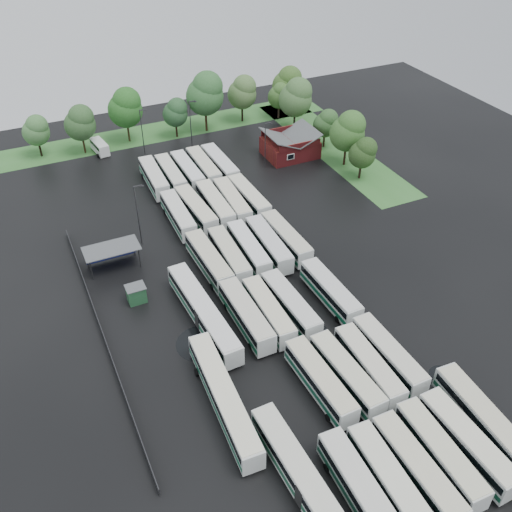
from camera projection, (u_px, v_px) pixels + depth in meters
name	position (u px, v px, depth m)	size (l,w,h in m)	color
ground	(280.00, 323.00, 76.71)	(160.00, 160.00, 0.00)	black
brick_building	(290.00, 147.00, 114.57)	(10.07, 8.60, 5.39)	maroon
wash_shed	(111.00, 250.00, 84.98)	(8.20, 4.20, 3.58)	#2D2D30
utility_hut	(136.00, 294.00, 79.52)	(2.70, 2.20, 2.62)	#1E4D2B
grass_strip_north	(153.00, 133.00, 124.16)	(80.00, 10.00, 0.01)	#346F2D
grass_strip_east	(332.00, 146.00, 119.11)	(10.00, 50.00, 0.01)	#346F2D
west_fence	(102.00, 332.00, 74.61)	(0.10, 50.00, 1.20)	#2D2D30
bus_r0c0	(360.00, 489.00, 55.46)	(3.03, 12.65, 3.50)	silver
bus_r0c1	(389.00, 481.00, 56.13)	(3.19, 12.65, 3.49)	silver
bus_r0c2	(417.00, 469.00, 57.19)	(2.76, 12.58, 3.50)	silver
bus_r0c3	(440.00, 453.00, 58.65)	(3.05, 12.52, 3.46)	silver
bus_r0c4	(467.00, 442.00, 59.65)	(2.94, 12.76, 3.54)	silver
bus_r1c1	(320.00, 381.00, 66.29)	(2.95, 12.50, 3.46)	silver
bus_r1c2	(346.00, 374.00, 67.10)	(3.11, 12.50, 3.45)	silver
bus_r1c3	(369.00, 366.00, 68.21)	(2.93, 12.25, 3.39)	silver
bus_r1c4	(388.00, 354.00, 69.63)	(2.78, 12.40, 3.44)	silver
bus_r2c0	(246.00, 315.00, 75.10)	(2.74, 12.81, 3.57)	silver
bus_r2c1	(268.00, 311.00, 75.87)	(2.84, 12.21, 3.38)	silver
bus_r2c2	(290.00, 305.00, 76.83)	(3.02, 12.56, 3.48)	silver
bus_r2c4	(330.00, 291.00, 79.04)	(2.84, 12.41, 3.44)	silver
bus_r3c0	(209.00, 261.00, 84.49)	(3.00, 12.92, 3.58)	silver
bus_r3c1	(229.00, 255.00, 85.66)	(3.09, 12.45, 3.44)	silver
bus_r3c2	(249.00, 249.00, 86.98)	(3.13, 12.44, 3.44)	silver
bus_r3c3	(269.00, 244.00, 87.85)	(3.16, 12.78, 3.53)	silver
bus_r3c4	(286.00, 238.00, 89.20)	(2.91, 12.63, 3.50)	silver
bus_r4c0	(178.00, 215.00, 94.53)	(2.94, 12.49, 3.46)	silver
bus_r4c1	(196.00, 210.00, 95.71)	(3.33, 12.91, 3.56)	silver
bus_r4c2	(215.00, 205.00, 96.92)	(3.06, 12.94, 3.58)	silver
bus_r4c3	(232.00, 202.00, 97.76)	(3.34, 12.81, 3.53)	silver
bus_r4c4	(249.00, 197.00, 98.95)	(2.86, 12.54, 3.48)	silver
bus_r5c0	(154.00, 178.00, 104.47)	(3.14, 12.67, 3.50)	silver
bus_r5c1	(171.00, 175.00, 105.51)	(2.85, 12.31, 3.41)	silver
bus_r5c2	(188.00, 171.00, 106.41)	(2.71, 12.57, 3.50)	silver
bus_r5c3	(204.00, 167.00, 107.62)	(2.87, 12.73, 3.53)	silver
bus_r5c4	(220.00, 164.00, 108.50)	(2.87, 12.88, 3.58)	silver
artic_bus_west_a	(305.00, 484.00, 55.92)	(3.19, 18.66, 3.45)	silver
artic_bus_west_b	(203.00, 312.00, 75.54)	(3.54, 19.20, 3.54)	silver
artic_bus_west_c	(224.00, 397.00, 64.41)	(3.52, 18.62, 3.44)	silver
artic_bus_east	(498.00, 436.00, 60.29)	(3.52, 18.80, 3.47)	silver
minibus	(100.00, 147.00, 115.81)	(2.82, 5.87, 2.46)	silver
tree_north_0	(36.00, 130.00, 112.10)	(5.31, 5.31, 8.79)	black
tree_north_1	(80.00, 122.00, 112.70)	(6.20, 6.20, 10.27)	#312010
tree_north_2	(126.00, 107.00, 116.34)	(7.10, 7.10, 11.76)	#332514
tree_north_3	(176.00, 112.00, 119.26)	(5.24, 5.24, 8.68)	black
tree_north_4	(206.00, 93.00, 119.96)	(7.98, 7.98, 13.22)	#342112
tree_north_5	(243.00, 92.00, 125.05)	(6.40, 6.40, 10.60)	black
tree_north_6	(288.00, 83.00, 128.19)	(6.71, 6.71, 11.12)	black
tree_east_0	(363.00, 153.00, 105.01)	(5.06, 5.04, 8.35)	black
tree_east_1	(349.00, 131.00, 108.24)	(6.75, 6.75, 11.19)	black
tree_east_2	(326.00, 123.00, 115.67)	(4.95, 4.95, 8.20)	black
tree_east_3	(296.00, 97.00, 120.63)	(7.13, 7.13, 11.80)	black
tree_east_4	(280.00, 95.00, 127.38)	(5.03, 5.03, 8.33)	#32241B
lamp_post_ne	(266.00, 142.00, 108.63)	(1.41, 0.27, 9.13)	#2D2D30
lamp_post_nw	(138.00, 211.00, 87.77)	(1.61, 0.31, 10.48)	#2D2D30
lamp_post_back_w	(142.00, 129.00, 112.55)	(1.48, 0.29, 9.63)	#2D2D30
lamp_post_back_e	(191.00, 122.00, 114.00)	(1.61, 0.31, 10.46)	#2D2D30
puddle_0	(350.00, 451.00, 61.00)	(5.64, 5.64, 0.01)	black
puddle_1	(421.00, 428.00, 63.34)	(2.73, 2.73, 0.01)	black
puddle_2	(201.00, 343.00, 73.72)	(6.62, 6.62, 0.01)	black
puddle_3	(311.00, 335.00, 74.90)	(5.17, 5.17, 0.01)	black
puddle_4	(442.00, 375.00, 69.45)	(3.24, 3.24, 0.01)	black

